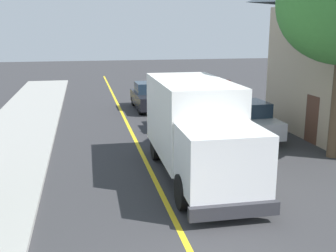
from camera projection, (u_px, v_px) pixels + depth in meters
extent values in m
cube|color=gold|center=(141.00, 152.00, 16.69)|extent=(0.16, 56.00, 0.01)
cube|color=silver|center=(191.00, 117.00, 14.39)|extent=(2.46, 5.03, 2.60)
cube|color=white|center=(222.00, 159.00, 11.16)|extent=(2.30, 2.03, 1.70)
cube|color=#1E2D3D|center=(234.00, 156.00, 10.21)|extent=(2.04, 0.10, 0.75)
cube|color=#2D2D33|center=(234.00, 211.00, 10.37)|extent=(2.40, 0.23, 0.36)
cylinder|color=black|center=(254.00, 186.00, 11.77)|extent=(0.31, 1.00, 1.00)
cylinder|color=black|center=(183.00, 192.00, 11.37)|extent=(0.31, 1.00, 1.00)
cylinder|color=black|center=(208.00, 144.00, 16.11)|extent=(0.31, 1.00, 1.00)
cylinder|color=black|center=(156.00, 147.00, 15.72)|extent=(0.31, 1.00, 1.00)
cube|color=#2D4793|center=(183.00, 118.00, 19.95)|extent=(1.92, 4.45, 0.76)
cube|color=#1E2D3D|center=(182.00, 104.00, 19.93)|extent=(1.63, 1.84, 0.64)
cylinder|color=black|center=(207.00, 131.00, 18.87)|extent=(0.24, 0.65, 0.64)
cylinder|color=black|center=(174.00, 133.00, 18.52)|extent=(0.24, 0.65, 0.64)
cylinder|color=black|center=(190.00, 118.00, 21.54)|extent=(0.24, 0.65, 0.64)
cylinder|color=black|center=(161.00, 120.00, 21.18)|extent=(0.24, 0.65, 0.64)
cube|color=black|center=(149.00, 99.00, 25.45)|extent=(1.88, 4.43, 0.76)
cube|color=#1E2D3D|center=(149.00, 88.00, 25.43)|extent=(1.61, 1.83, 0.64)
cylinder|color=black|center=(167.00, 108.00, 24.36)|extent=(0.23, 0.64, 0.64)
cylinder|color=black|center=(140.00, 109.00, 24.02)|extent=(0.23, 0.64, 0.64)
cylinder|color=black|center=(157.00, 100.00, 27.03)|extent=(0.23, 0.64, 0.64)
cylinder|color=black|center=(134.00, 101.00, 26.69)|extent=(0.23, 0.64, 0.64)
cube|color=#B7B7BC|center=(246.00, 122.00, 19.12)|extent=(1.90, 4.44, 0.76)
cube|color=#1E2D3D|center=(248.00, 108.00, 18.82)|extent=(1.63, 1.84, 0.64)
cylinder|color=black|center=(220.00, 123.00, 20.36)|extent=(0.23, 0.64, 0.64)
cylinder|color=black|center=(249.00, 122.00, 20.71)|extent=(0.23, 0.64, 0.64)
cylinder|color=black|center=(242.00, 138.00, 17.69)|extent=(0.23, 0.64, 0.64)
cylinder|color=black|center=(276.00, 136.00, 18.04)|extent=(0.23, 0.64, 0.64)
cylinder|color=gray|center=(226.00, 112.00, 19.15)|extent=(0.08, 0.08, 2.20)
cylinder|color=red|center=(226.00, 88.00, 18.91)|extent=(0.76, 0.03, 0.76)
cylinder|color=white|center=(226.00, 88.00, 18.93)|extent=(0.80, 0.02, 0.80)
cube|color=brown|center=(313.00, 119.00, 17.91)|extent=(0.10, 1.00, 2.10)
cylinder|color=brown|center=(336.00, 110.00, 15.71)|extent=(0.43, 0.43, 3.71)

